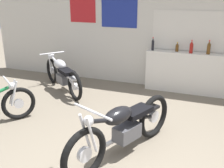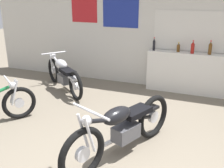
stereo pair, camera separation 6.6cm
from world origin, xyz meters
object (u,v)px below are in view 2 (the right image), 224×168
at_px(bottle_center, 193,48).
at_px(bottle_right_center, 210,48).
at_px(bottle_leftmost, 154,45).
at_px(bottle_left_center, 178,48).
at_px(motorcycle_black, 123,128).
at_px(motorcycle_silver, 63,74).

distance_m(bottle_center, bottle_right_center, 0.36).
bearing_deg(bottle_center, bottle_leftmost, 179.66).
relative_size(bottle_left_center, bottle_center, 0.73).
bearing_deg(bottle_left_center, motorcycle_black, -95.71).
bearing_deg(bottle_leftmost, bottle_left_center, 6.41).
bearing_deg(motorcycle_silver, bottle_left_center, 21.05).
distance_m(motorcycle_silver, motorcycle_black, 2.92).
height_order(motorcycle_silver, motorcycle_black, motorcycle_black).
height_order(bottle_right_center, motorcycle_black, bottle_right_center).
distance_m(bottle_leftmost, bottle_right_center, 1.21).
bearing_deg(bottle_leftmost, motorcycle_silver, -155.18).
bearing_deg(motorcycle_silver, bottle_right_center, 16.22).
relative_size(bottle_right_center, motorcycle_black, 0.15).
distance_m(bottle_leftmost, bottle_left_center, 0.55).
xyz_separation_m(bottle_leftmost, bottle_center, (0.86, -0.01, -0.01)).
relative_size(bottle_left_center, motorcycle_silver, 0.13).
bearing_deg(bottle_left_center, motorcycle_silver, -158.95).
bearing_deg(motorcycle_silver, motorcycle_black, -42.34).
xyz_separation_m(bottle_right_center, motorcycle_black, (-0.96, -2.88, -0.64)).
bearing_deg(bottle_center, motorcycle_silver, -162.39).
distance_m(bottle_left_center, bottle_center, 0.32).
bearing_deg(motorcycle_black, bottle_left_center, 84.29).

